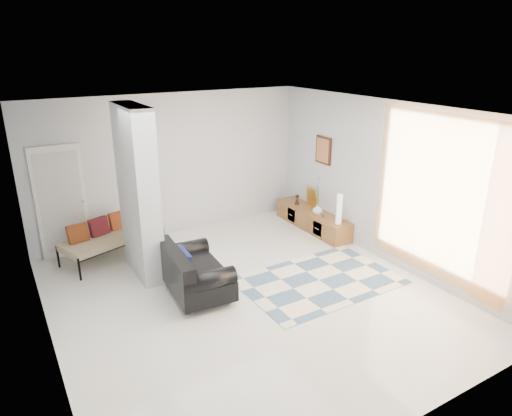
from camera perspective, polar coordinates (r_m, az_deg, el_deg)
floor at (r=7.12m, az=-1.00°, el=-10.99°), size 6.00×6.00×0.00m
ceiling at (r=6.18m, az=-1.16°, el=11.94°), size 6.00×6.00×0.00m
wall_back at (r=9.14m, az=-10.47°, el=5.22°), size 6.00×0.00×6.00m
wall_front at (r=4.42m, az=19.00°, el=-11.89°), size 6.00×0.00×6.00m
wall_left at (r=5.78m, az=-25.58°, el=-5.09°), size 0.00×6.00×6.00m
wall_right at (r=8.16m, az=15.97°, el=3.05°), size 0.00×6.00×6.00m
partition_column at (r=7.53m, az=-14.51°, el=1.79°), size 0.35×1.20×2.80m
hallway_door at (r=8.74m, az=-23.17°, el=0.66°), size 0.85×0.06×2.04m
curtain at (r=7.39m, az=21.95°, el=1.03°), size 0.00×2.55×2.55m
wall_art at (r=9.29m, az=8.42°, el=7.16°), size 0.04×0.45×0.55m
media_console at (r=9.58m, az=7.05°, el=-1.42°), size 0.45×2.03×0.80m
loveseat at (r=7.10m, az=-7.98°, el=-7.92°), size 0.92×1.47×0.76m
daybed at (r=8.58m, az=-17.76°, el=-3.31°), size 1.90×1.26×0.77m
area_rug at (r=7.62m, az=7.90°, el=-8.95°), size 2.53×1.69×0.01m
cylinder_lamp at (r=8.81m, az=10.36°, el=-0.13°), size 0.11×0.11×0.59m
bronze_figurine at (r=9.82m, az=5.16°, el=1.07°), size 0.11×0.11×0.21m
vase at (r=9.29m, az=7.70°, el=-0.17°), size 0.21×0.21×0.21m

